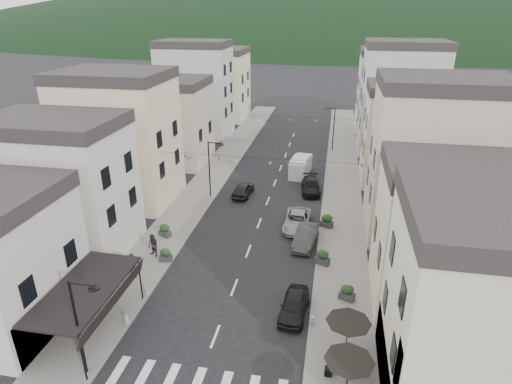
# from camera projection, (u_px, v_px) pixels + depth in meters

# --- Properties ---
(sidewalk_left) EXTENTS (4.00, 76.00, 0.12)m
(sidewalk_left) POSITION_uv_depth(u_px,v_px,m) (213.00, 175.00, 50.55)
(sidewalk_left) COLOR slate
(sidewalk_left) RESTS_ON ground
(sidewalk_right) EXTENTS (4.00, 76.00, 0.12)m
(sidewalk_right) POSITION_uv_depth(u_px,v_px,m) (342.00, 184.00, 48.01)
(sidewalk_right) COLOR slate
(sidewalk_right) RESTS_ON ground
(hill_backdrop) EXTENTS (640.00, 360.00, 70.00)m
(hill_backdrop) POSITION_uv_depth(u_px,v_px,m) (332.00, 36.00, 290.93)
(hill_backdrop) COLOR black
(hill_backdrop) RESTS_ON ground
(bistro_building) EXTENTS (10.00, 8.00, 10.00)m
(bistro_building) POSITION_uv_depth(u_px,v_px,m) (504.00, 323.00, 19.62)
(bistro_building) COLOR beige
(bistro_building) RESTS_ON ground
(boutique_awning) EXTENTS (3.77, 7.50, 3.28)m
(boutique_awning) POSITION_uv_depth(u_px,v_px,m) (89.00, 290.00, 24.95)
(boutique_awning) COLOR black
(boutique_awning) RESTS_ON ground
(buildings_row_left) EXTENTS (10.20, 54.16, 14.00)m
(buildings_row_left) POSITION_uv_depth(u_px,v_px,m) (171.00, 111.00, 54.50)
(buildings_row_left) COLOR beige
(buildings_row_left) RESTS_ON ground
(buildings_row_right) EXTENTS (10.20, 54.16, 14.50)m
(buildings_row_right) POSITION_uv_depth(u_px,v_px,m) (409.00, 122.00, 48.48)
(buildings_row_right) COLOR beige
(buildings_row_right) RESTS_ON ground
(cafe_terrace) EXTENTS (2.50, 8.10, 2.53)m
(cafe_terrace) POSITION_uv_depth(u_px,v_px,m) (349.00, 365.00, 20.74)
(cafe_terrace) COLOR black
(cafe_terrace) RESTS_ON ground
(streetlamp_left_near) EXTENTS (1.70, 0.56, 6.00)m
(streetlamp_left_near) POSITION_uv_depth(u_px,v_px,m) (81.00, 319.00, 21.77)
(streetlamp_left_near) COLOR black
(streetlamp_left_near) RESTS_ON ground
(streetlamp_left_far) EXTENTS (1.70, 0.56, 6.00)m
(streetlamp_left_far) POSITION_uv_depth(u_px,v_px,m) (212.00, 163.00, 43.40)
(streetlamp_left_far) COLOR black
(streetlamp_left_far) RESTS_ON ground
(streetlamp_right_far) EXTENTS (1.70, 0.56, 6.00)m
(streetlamp_right_far) POSITION_uv_depth(u_px,v_px,m) (332.00, 125.00, 57.67)
(streetlamp_right_far) COLOR black
(streetlamp_right_far) RESTS_ON ground
(bollards) EXTENTS (11.66, 10.26, 0.60)m
(bollards) POSITION_uv_depth(u_px,v_px,m) (213.00, 337.00, 25.24)
(bollards) COLOR gray
(bollards) RESTS_ON ground
(bunting_near) EXTENTS (19.00, 0.28, 0.62)m
(bunting_near) POSITION_uv_depth(u_px,v_px,m) (261.00, 162.00, 38.04)
(bunting_near) COLOR black
(bunting_near) RESTS_ON ground
(bunting_far) EXTENTS (19.00, 0.28, 0.62)m
(bunting_far) POSITION_uv_depth(u_px,v_px,m) (284.00, 119.00, 52.46)
(bunting_far) COLOR black
(bunting_far) RESTS_ON ground
(parked_car_a) EXTENTS (1.91, 4.13, 1.37)m
(parked_car_a) POSITION_uv_depth(u_px,v_px,m) (294.00, 305.00, 27.49)
(parked_car_a) COLOR black
(parked_car_a) RESTS_ON ground
(parked_car_b) EXTENTS (2.08, 4.63, 1.48)m
(parked_car_b) POSITION_uv_depth(u_px,v_px,m) (306.00, 237.00, 35.59)
(parked_car_b) COLOR #2E2E30
(parked_car_b) RESTS_ON ground
(parked_car_c) EXTENTS (2.30, 4.98, 1.38)m
(parked_car_c) POSITION_uv_depth(u_px,v_px,m) (297.00, 221.00, 38.35)
(parked_car_c) COLOR #999BA2
(parked_car_c) RESTS_ON ground
(parked_car_d) EXTENTS (2.43, 4.86, 1.36)m
(parked_car_d) POSITION_uv_depth(u_px,v_px,m) (311.00, 186.00, 45.77)
(parked_car_d) COLOR black
(parked_car_d) RESTS_ON ground
(parked_car_e) EXTENTS (1.86, 4.14, 1.38)m
(parked_car_e) POSITION_uv_depth(u_px,v_px,m) (243.00, 189.00, 44.93)
(parked_car_e) COLOR black
(parked_car_e) RESTS_ON ground
(delivery_van) EXTENTS (2.44, 4.90, 2.25)m
(delivery_van) POSITION_uv_depth(u_px,v_px,m) (300.00, 166.00, 50.24)
(delivery_van) COLOR silver
(delivery_van) RESTS_ON ground
(pedestrian_a) EXTENTS (0.78, 0.60, 1.91)m
(pedestrian_a) POSITION_uv_depth(u_px,v_px,m) (133.00, 266.00, 30.99)
(pedestrian_a) COLOR black
(pedestrian_a) RESTS_ON sidewalk_left
(pedestrian_b) EXTENTS (1.16, 1.07, 1.91)m
(pedestrian_b) POSITION_uv_depth(u_px,v_px,m) (153.00, 245.00, 33.61)
(pedestrian_b) COLOR #28212C
(pedestrian_b) RESTS_ON sidewalk_left
(planter_la) EXTENTS (1.03, 0.67, 1.07)m
(planter_la) POSITION_uv_depth(u_px,v_px,m) (165.00, 255.00, 33.15)
(planter_la) COLOR #2D2D2F
(planter_la) RESTS_ON sidewalk_left
(planter_lb) EXTENTS (1.16, 0.93, 1.14)m
(planter_lb) POSITION_uv_depth(u_px,v_px,m) (165.00, 230.00, 36.73)
(planter_lb) COLOR #2E2F31
(planter_lb) RESTS_ON sidewalk_left
(planter_ra) EXTENTS (1.16, 0.91, 1.14)m
(planter_ra) POSITION_uv_depth(u_px,v_px,m) (347.00, 292.00, 28.73)
(planter_ra) COLOR #323335
(planter_ra) RESTS_ON sidewalk_right
(planter_rb) EXTENTS (1.21, 0.93, 1.20)m
(planter_rb) POSITION_uv_depth(u_px,v_px,m) (322.00, 257.00, 32.74)
(planter_rb) COLOR #2F2F32
(planter_rb) RESTS_ON sidewalk_right
(planter_rc) EXTENTS (1.23, 0.93, 1.22)m
(planter_rc) POSITION_uv_depth(u_px,v_px,m) (327.00, 221.00, 38.26)
(planter_rc) COLOR #2E2E31
(planter_rc) RESTS_ON sidewalk_right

